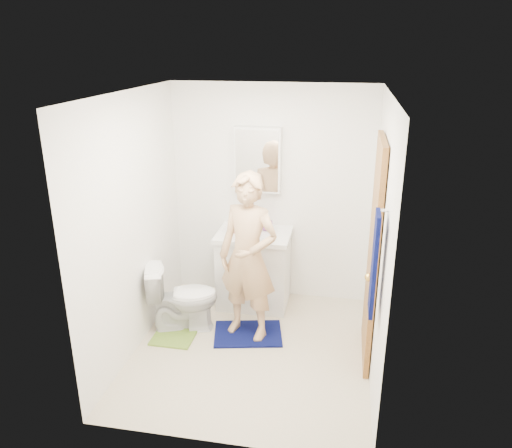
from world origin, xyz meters
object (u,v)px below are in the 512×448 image
Objects in this scene: towel at (374,264)px; toothbrush_cup at (266,226)px; vanity_cabinet at (254,271)px; toilet at (183,297)px; soap_dispenser at (233,223)px; man at (248,257)px; medicine_cabinet at (258,160)px.

towel reaches higher than toothbrush_cup.
toilet is at bearing -133.26° from vanity_cabinet.
vanity_cabinet is at bearing -61.85° from toilet.
soap_dispenser is at bearing 133.90° from towel.
soap_dispenser is 0.71m from man.
vanity_cabinet is 0.53m from toothbrush_cup.
towel is 4.05× the size of soap_dispenser.
man is at bearing -94.04° from toothbrush_cup.
soap_dispenser is at bearing 131.99° from man.
toothbrush_cup reaches higher than vanity_cabinet.
soap_dispenser is (0.38, 0.63, 0.59)m from toilet.
toilet is (-0.61, -0.88, -1.24)m from medicine_cabinet.
toothbrush_cup is (0.12, -0.13, -0.70)m from medicine_cabinet.
towel reaches higher than toilet.
towel is at bearing -55.39° from medicine_cabinet.
towel reaches higher than soap_dispenser.
toothbrush_cup is (0.35, 0.12, -0.04)m from soap_dispenser.
man is at bearing -64.78° from soap_dispenser.
toilet is at bearing -121.29° from soap_dispenser.
toothbrush_cup is at bearing 123.83° from towel.
vanity_cabinet is 0.48× the size of man.
man reaches higher than soap_dispenser.
man is (-0.05, -0.75, -0.05)m from toothbrush_cup.
toilet is 3.60× the size of soap_dispenser.
toothbrush_cup is at bearing 38.19° from vanity_cabinet.
man reaches higher than toilet.
vanity_cabinet is 1.13× the size of toilet.
vanity_cabinet is 1.00× the size of towel.
toilet is at bearing -134.52° from toothbrush_cup.
medicine_cabinet is at bearing 124.61° from towel.
man is (0.07, -0.88, -0.75)m from medicine_cabinet.
toilet is 0.95m from soap_dispenser.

